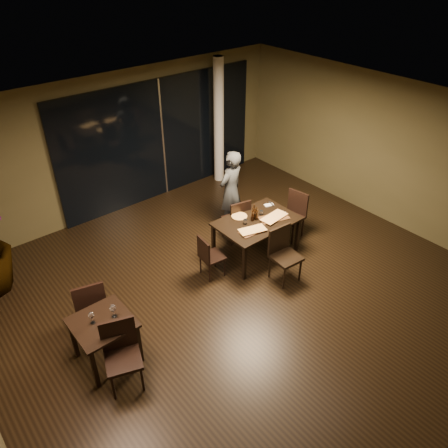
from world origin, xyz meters
TOP-DOWN VIEW (x-y plane):
  - ground at (0.00, 0.00)m, footprint 8.00×8.00m
  - wall_back at (0.00, 4.05)m, footprint 8.00×0.10m
  - wall_right at (4.05, 0.00)m, footprint 0.10×8.00m
  - ceiling at (0.00, 0.00)m, footprint 8.00×8.00m
  - window_panel at (1.00, 3.96)m, footprint 5.00×0.06m
  - column at (2.40, 3.65)m, footprint 0.24×0.24m
  - main_table at (1.00, 0.80)m, footprint 1.50×1.00m
  - side_table at (-2.40, 0.30)m, footprint 0.80×0.80m
  - chair_main_far at (1.00, 1.33)m, footprint 0.52×0.52m
  - chair_main_near at (0.88, -0.01)m, footprint 0.50×0.50m
  - chair_main_left at (-0.12, 0.84)m, footprint 0.43×0.43m
  - chair_main_right at (2.00, 0.77)m, footprint 0.52×0.52m
  - chair_side_far at (-2.30, 0.95)m, footprint 0.56×0.56m
  - chair_side_near at (-2.37, -0.16)m, footprint 0.61×0.61m
  - diner at (1.23, 1.82)m, footprint 0.65×0.51m
  - pizza_board_left at (0.70, 0.59)m, footprint 0.51×0.29m
  - pizza_board_right at (1.30, 0.65)m, footprint 0.61×0.43m
  - oblong_pizza_left at (0.70, 0.59)m, footprint 0.51×0.34m
  - oblong_pizza_right at (1.30, 0.65)m, footprint 0.55×0.30m
  - round_pizza at (0.83, 1.11)m, footprint 0.29×0.29m
  - bottle_a at (0.94, 0.85)m, footprint 0.06×0.06m
  - bottle_b at (1.02, 0.83)m, footprint 0.06×0.06m
  - bottle_c at (1.00, 0.89)m, footprint 0.07×0.07m
  - tumbler_left at (0.76, 0.86)m, footprint 0.08×0.08m
  - tumbler_right at (1.21, 0.90)m, footprint 0.07×0.07m
  - napkin_near at (1.52, 0.65)m, footprint 0.20×0.16m
  - napkin_far at (1.56, 1.05)m, footprint 0.20×0.15m
  - wine_glass_a at (-2.50, 0.36)m, footprint 0.08×0.08m
  - wine_glass_b at (-2.22, 0.28)m, footprint 0.09×0.09m
  - side_napkin at (-2.39, 0.10)m, footprint 0.20×0.14m

SIDE VIEW (x-z plane):
  - ground at x=0.00m, z-range 0.00..0.00m
  - chair_main_left at x=-0.12m, z-range 0.05..0.89m
  - chair_main_far at x=1.00m, z-range 0.06..1.01m
  - chair_main_right at x=2.00m, z-range 0.06..1.03m
  - chair_side_far at x=-2.30m, z-range 0.06..1.06m
  - chair_main_near at x=0.88m, z-range 0.06..1.07m
  - chair_side_near at x=-2.37m, z-range 0.06..1.08m
  - side_table at x=-2.40m, z-range 0.25..1.00m
  - main_table at x=1.00m, z-range 0.30..1.05m
  - pizza_board_left at x=0.70m, z-range 0.75..0.76m
  - pizza_board_right at x=1.30m, z-range 0.75..0.76m
  - round_pizza at x=0.83m, z-range 0.75..0.76m
  - napkin_near at x=1.52m, z-range 0.75..0.76m
  - napkin_far at x=1.56m, z-range 0.75..0.76m
  - side_napkin at x=-2.39m, z-range 0.75..0.76m
  - oblong_pizza_left at x=0.70m, z-range 0.77..0.78m
  - oblong_pizza_right at x=1.30m, z-range 0.77..0.78m
  - tumbler_right at x=1.21m, z-range 0.75..0.84m
  - tumbler_left at x=0.76m, z-range 0.75..0.84m
  - wine_glass_a at x=-2.50m, z-range 0.75..0.93m
  - wine_glass_b at x=-2.22m, z-range 0.75..0.95m
  - diner at x=1.23m, z-range 0.00..1.72m
  - bottle_b at x=1.02m, z-range 0.75..1.02m
  - bottle_a at x=0.94m, z-range 0.75..1.03m
  - bottle_c at x=1.00m, z-range 0.75..1.05m
  - window_panel at x=1.00m, z-range 0.00..2.70m
  - wall_back at x=0.00m, z-range 0.00..3.00m
  - wall_right at x=4.05m, z-range 0.00..3.00m
  - column at x=2.40m, z-range 0.00..3.00m
  - ceiling at x=0.00m, z-range 3.00..3.04m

